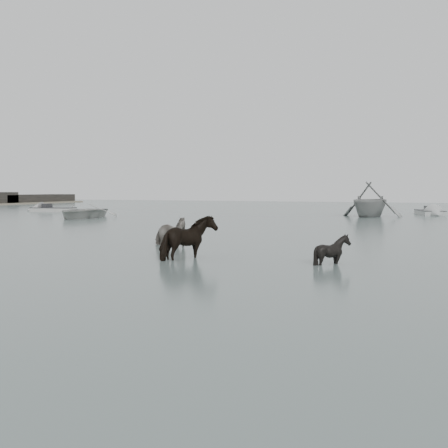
% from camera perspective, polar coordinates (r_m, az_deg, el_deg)
% --- Properties ---
extents(ground, '(140.00, 140.00, 0.00)m').
position_cam_1_polar(ground, '(14.50, 1.51, -4.32)').
color(ground, '#4B5956').
rests_on(ground, ground).
extents(pony_pinto, '(1.92, 1.22, 1.50)m').
position_cam_1_polar(pony_pinto, '(18.45, -6.23, -0.22)').
color(pony_pinto, black).
rests_on(pony_pinto, ground).
extents(pony_dark, '(1.35, 1.57, 1.55)m').
position_cam_1_polar(pony_dark, '(14.99, -3.97, -1.07)').
color(pony_dark, black).
rests_on(pony_dark, ground).
extents(pony_black, '(1.10, 1.00, 1.11)m').
position_cam_1_polar(pony_black, '(14.30, 12.28, -2.29)').
color(pony_black, black).
rests_on(pony_black, ground).
extents(rowboat_lead, '(4.93, 6.15, 1.13)m').
position_cam_1_polar(rowboat_lead, '(37.86, -15.90, 1.53)').
color(rowboat_lead, beige).
rests_on(rowboat_lead, ground).
extents(rowboat_trail, '(5.67, 6.22, 2.80)m').
position_cam_1_polar(rowboat_trail, '(39.70, 16.39, 2.83)').
color(rowboat_trail, '#969895').
rests_on(rowboat_trail, ground).
extents(skiff_outer, '(5.76, 2.63, 0.75)m').
position_cam_1_polar(skiff_outer, '(49.61, -18.91, 1.79)').
color(skiff_outer, '#AAA9A5').
rests_on(skiff_outer, ground).
extents(skiff_mid, '(2.81, 5.47, 0.75)m').
position_cam_1_polar(skiff_mid, '(44.25, 22.45, 1.46)').
color(skiff_mid, '#A6A9A6').
rests_on(skiff_mid, ground).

